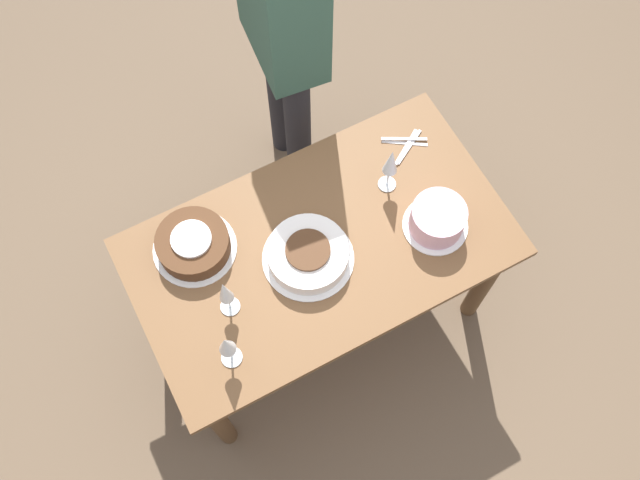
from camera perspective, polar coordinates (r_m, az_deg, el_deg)
name	(u,v)px	position (r m, az deg, el deg)	size (l,w,h in m)	color
ground_plane	(320,310)	(3.16, 0.00, -5.64)	(12.00, 12.00, 0.00)	brown
dining_table	(320,260)	(2.59, 0.00, -1.59)	(1.31, 0.75, 0.73)	brown
cake_center_white	(308,255)	(2.42, -0.97, -1.17)	(0.32, 0.32, 0.08)	white
cake_front_chocolate	(193,244)	(2.47, -10.11, -0.32)	(0.29, 0.29, 0.09)	white
cake_back_decorated	(437,219)	(2.48, 9.38, 1.66)	(0.23, 0.23, 0.11)	white
wine_glass_near	(225,292)	(2.27, -7.60, -4.17)	(0.07, 0.07, 0.22)	silver
wine_glass_far	(227,346)	(2.22, -7.49, -8.39)	(0.07, 0.07, 0.21)	silver
wine_glass_extra	(391,163)	(2.45, 5.69, 6.17)	(0.07, 0.07, 0.23)	silver
fork_pile	(406,144)	(2.67, 6.89, 7.64)	(0.16, 0.13, 0.01)	silver
person_cutting	(282,12)	(2.62, -3.07, 17.76)	(0.26, 0.42, 1.71)	#232328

